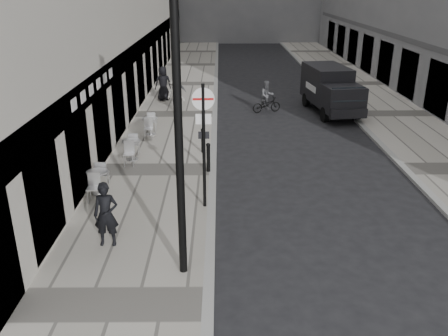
# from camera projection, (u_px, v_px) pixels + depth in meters

# --- Properties ---
(sidewalk) EXTENTS (4.00, 60.00, 0.12)m
(sidewalk) POSITION_uv_depth(u_px,v_px,m) (176.00, 115.00, 24.23)
(sidewalk) COLOR #A8A298
(sidewalk) RESTS_ON ground
(far_sidewalk) EXTENTS (4.00, 60.00, 0.12)m
(far_sidewalk) POSITION_uv_depth(u_px,v_px,m) (390.00, 114.00, 24.32)
(far_sidewalk) COLOR #A8A298
(far_sidewalk) RESTS_ON ground
(walking_man) EXTENTS (0.63, 0.42, 1.71)m
(walking_man) POSITION_uv_depth(u_px,v_px,m) (106.00, 215.00, 11.92)
(walking_man) COLOR black
(walking_man) RESTS_ON sidewalk
(sign_post) EXTENTS (0.64, 0.10, 3.71)m
(sign_post) POSITION_uv_depth(u_px,v_px,m) (204.00, 130.00, 13.44)
(sign_post) COLOR black
(sign_post) RESTS_ON sidewalk
(lamppost) EXTENTS (0.32, 0.32, 7.05)m
(lamppost) POSITION_uv_depth(u_px,v_px,m) (178.00, 108.00, 9.68)
(lamppost) COLOR black
(lamppost) RESTS_ON sidewalk
(bollard_near) EXTENTS (0.12, 0.12, 0.92)m
(bollard_near) POSITION_uv_depth(u_px,v_px,m) (203.00, 141.00, 18.62)
(bollard_near) COLOR black
(bollard_near) RESTS_ON sidewalk
(bollard_far) EXTENTS (0.13, 0.13, 0.99)m
(bollard_far) POSITION_uv_depth(u_px,v_px,m) (208.00, 158.00, 16.74)
(bollard_far) COLOR black
(bollard_far) RESTS_ON sidewalk
(panel_van) EXTENTS (2.43, 5.11, 2.32)m
(panel_van) POSITION_uv_depth(u_px,v_px,m) (330.00, 88.00, 24.47)
(panel_van) COLOR black
(panel_van) RESTS_ON ground
(cyclist) EXTENTS (1.63, 0.97, 1.66)m
(cyclist) POSITION_uv_depth(u_px,v_px,m) (267.00, 100.00, 24.73)
(cyclist) COLOR black
(cyclist) RESTS_ON ground
(pedestrian_a) EXTENTS (0.96, 0.59, 1.52)m
(pedestrian_a) POSITION_uv_depth(u_px,v_px,m) (178.00, 93.00, 25.34)
(pedestrian_a) COLOR slate
(pedestrian_a) RESTS_ON sidewalk
(pedestrian_b) EXTENTS (1.26, 1.14, 1.69)m
(pedestrian_b) POSITION_uv_depth(u_px,v_px,m) (176.00, 94.00, 24.53)
(pedestrian_b) COLOR beige
(pedestrian_b) RESTS_ON sidewalk
(pedestrian_c) EXTENTS (1.09, 0.90, 1.91)m
(pedestrian_c) POSITION_uv_depth(u_px,v_px,m) (163.00, 83.00, 26.63)
(pedestrian_c) COLOR black
(pedestrian_c) RESTS_ON sidewalk
(cafe_table_near) EXTENTS (0.70, 1.57, 0.89)m
(cafe_table_near) POSITION_uv_depth(u_px,v_px,m) (98.00, 180.00, 14.98)
(cafe_table_near) COLOR silver
(cafe_table_near) RESTS_ON sidewalk
(cafe_table_mid) EXTENTS (0.69, 1.55, 0.88)m
(cafe_table_mid) POSITION_uv_depth(u_px,v_px,m) (150.00, 125.00, 20.79)
(cafe_table_mid) COLOR silver
(cafe_table_mid) RESTS_ON sidewalk
(cafe_table_far) EXTENTS (0.70, 1.58, 0.90)m
(cafe_table_far) POSITION_uv_depth(u_px,v_px,m) (132.00, 148.00, 17.83)
(cafe_table_far) COLOR silver
(cafe_table_far) RESTS_ON sidewalk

